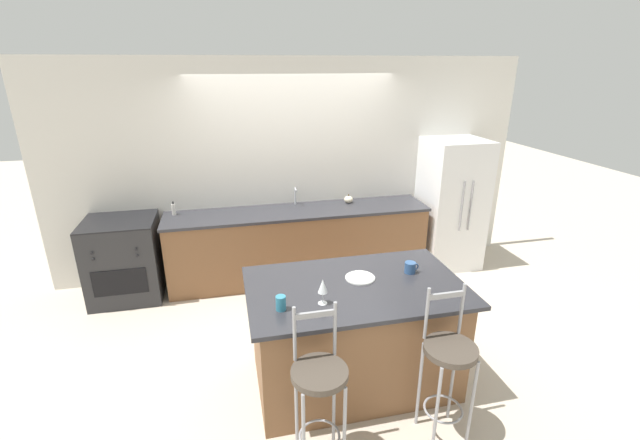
# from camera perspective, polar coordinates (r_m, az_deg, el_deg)

# --- Properties ---
(ground_plane) EXTENTS (18.00, 18.00, 0.00)m
(ground_plane) POSITION_cam_1_polar(r_m,az_deg,el_deg) (5.33, -1.99, -9.24)
(ground_plane) COLOR beige
(wall_back) EXTENTS (6.00, 0.07, 2.70)m
(wall_back) POSITION_cam_1_polar(r_m,az_deg,el_deg) (5.48, -3.59, 6.81)
(wall_back) COLOR silver
(wall_back) RESTS_ON ground_plane
(back_counter) EXTENTS (3.24, 0.69, 0.91)m
(back_counter) POSITION_cam_1_polar(r_m,az_deg,el_deg) (5.46, -2.81, -3.12)
(back_counter) COLOR brown
(back_counter) RESTS_ON ground_plane
(sink_faucet) EXTENTS (0.02, 0.13, 0.22)m
(sink_faucet) POSITION_cam_1_polar(r_m,az_deg,el_deg) (5.44, -3.30, 3.45)
(sink_faucet) COLOR #ADAFB5
(sink_faucet) RESTS_ON back_counter
(kitchen_island) EXTENTS (1.76, 1.07, 0.94)m
(kitchen_island) POSITION_cam_1_polar(r_m,az_deg,el_deg) (3.74, 4.57, -14.88)
(kitchen_island) COLOR brown
(kitchen_island) RESTS_ON ground_plane
(refrigerator) EXTENTS (0.74, 0.74, 1.71)m
(refrigerator) POSITION_cam_1_polar(r_m,az_deg,el_deg) (5.95, 17.04, 2.09)
(refrigerator) COLOR white
(refrigerator) RESTS_ON ground_plane
(oven_range) EXTENTS (0.78, 0.72, 0.96)m
(oven_range) POSITION_cam_1_polar(r_m,az_deg,el_deg) (5.48, -24.61, -4.74)
(oven_range) COLOR #28282B
(oven_range) RESTS_ON ground_plane
(bar_stool_near) EXTENTS (0.37, 0.37, 1.18)m
(bar_stool_near) POSITION_cam_1_polar(r_m,az_deg,el_deg) (2.99, -0.10, -21.48)
(bar_stool_near) COLOR #99999E
(bar_stool_near) RESTS_ON ground_plane
(bar_stool_far) EXTENTS (0.37, 0.37, 1.18)m
(bar_stool_far) POSITION_cam_1_polar(r_m,az_deg,el_deg) (3.30, 16.71, -17.85)
(bar_stool_far) COLOR #99999E
(bar_stool_far) RESTS_ON ground_plane
(dinner_plate) EXTENTS (0.25, 0.25, 0.02)m
(dinner_plate) POSITION_cam_1_polar(r_m,az_deg,el_deg) (3.59, 5.38, -7.65)
(dinner_plate) COLOR white
(dinner_plate) RESTS_ON kitchen_island
(wine_glass) EXTENTS (0.07, 0.07, 0.20)m
(wine_glass) POSITION_cam_1_polar(r_m,az_deg,el_deg) (3.17, 0.36, -8.87)
(wine_glass) COLOR white
(wine_glass) RESTS_ON kitchen_island
(coffee_mug) EXTENTS (0.13, 0.09, 0.09)m
(coffee_mug) POSITION_cam_1_polar(r_m,az_deg,el_deg) (3.74, 11.95, -6.21)
(coffee_mug) COLOR #335689
(coffee_mug) RESTS_ON kitchen_island
(tumbler_cup) EXTENTS (0.07, 0.07, 0.11)m
(tumbler_cup) POSITION_cam_1_polar(r_m,az_deg,el_deg) (3.15, -5.24, -10.97)
(tumbler_cup) COLOR teal
(tumbler_cup) RESTS_ON kitchen_island
(pumpkin_decoration) EXTENTS (0.12, 0.12, 0.11)m
(pumpkin_decoration) POSITION_cam_1_polar(r_m,az_deg,el_deg) (5.54, 3.82, 2.77)
(pumpkin_decoration) COLOR beige
(pumpkin_decoration) RESTS_ON back_counter
(soap_bottle) EXTENTS (0.05, 0.05, 0.16)m
(soap_bottle) POSITION_cam_1_polar(r_m,az_deg,el_deg) (5.37, -18.93, 1.36)
(soap_bottle) COLOR silver
(soap_bottle) RESTS_ON back_counter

